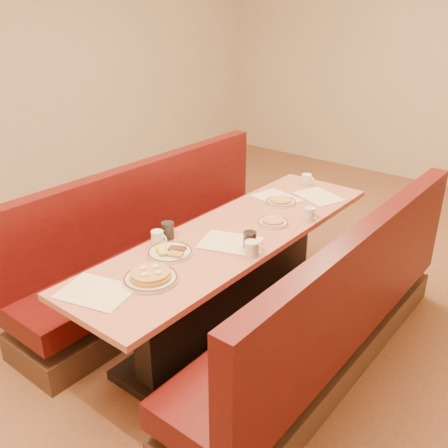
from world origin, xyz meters
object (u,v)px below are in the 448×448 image
Objects in this scene: coffee_mug_b at (158,237)px; coffee_mug_d at (307,179)px; pancake_plate at (151,277)px; eggs_plate at (169,252)px; booth_left at (160,252)px; booth_right at (329,321)px; soda_tumbler_mid at (250,240)px; diner_table at (234,281)px; coffee_mug_a at (252,249)px; soda_tumbler_near at (168,231)px; coffee_mug_c at (310,213)px.

coffee_mug_d reaches higher than coffee_mug_b.
pancake_plate is 1.10× the size of eggs_plate.
booth_left and booth_right have the same top height.
coffee_mug_d reaches higher than pancake_plate.
pancake_plate is 2.73× the size of soda_tumbler_mid.
soda_tumbler_mid is at bearing -74.97° from coffee_mug_d.
booth_right reaches higher than diner_table.
coffee_mug_b is (-0.16, 0.06, 0.03)m from eggs_plate.
eggs_plate is (-0.14, 0.29, -0.01)m from pancake_plate.
pancake_plate is at bearing -132.42° from booth_right.
booth_left is at bearing 146.03° from coffee_mug_a.
booth_right is 1.16m from soda_tumbler_near.
coffee_mug_b is 1.01× the size of soda_tumbler_mid.
diner_table is 8.15× the size of pancake_plate.
coffee_mug_d is at bearing 132.03° from coffee_mug_c.
diner_table is 0.67m from coffee_mug_b.
booth_left reaches higher than coffee_mug_c.
booth_right is at bearing 1.00° from coffee_mug_a.
soda_tumbler_mid reaches higher than coffee_mug_a.
coffee_mug_b is 0.09m from soda_tumbler_near.
soda_tumbler_near is (-0.28, -0.34, 0.43)m from diner_table.
coffee_mug_d is 1.06× the size of soda_tumbler_near.
booth_left is 1.12m from coffee_mug_a.
soda_tumbler_mid reaches higher than pancake_plate.
coffee_mug_a reaches higher than diner_table.
diner_table is 21.87× the size of coffee_mug_c.
soda_tumbler_near is 0.54m from soda_tumbler_mid.
coffee_mug_a is at bearing 14.48° from coffee_mug_b.
soda_tumbler_near reaches higher than pancake_plate.
soda_tumbler_near reaches higher than coffee_mug_d.
coffee_mug_a is (0.28, -0.20, 0.42)m from diner_table.
coffee_mug_c is 1.02× the size of soda_tumbler_mid.
soda_tumbler_near reaches higher than coffee_mug_a.
coffee_mug_a is 0.58m from soda_tumbler_near.
pancake_plate is at bearing -46.22° from booth_left.
diner_table is 1.00× the size of booth_left.
booth_left is at bearing 142.67° from soda_tumbler_near.
coffee_mug_d reaches higher than diner_table.
booth_left is 1.16m from pancake_plate.
diner_table is at bearing 50.93° from soda_tumbler_near.
booth_right is 8.15× the size of pancake_plate.
booth_left is at bearing 127.60° from coffee_mug_b.
soda_tumbler_mid is (0.33, 0.37, 0.04)m from eggs_plate.
soda_tumbler_near is (-0.56, -0.15, 0.01)m from coffee_mug_a.
booth_right is at bearing 0.00° from booth_left.
eggs_plate is 2.32× the size of coffee_mug_a.
coffee_mug_a is (0.40, 0.30, 0.03)m from eggs_plate.
pancake_plate is at bearing -64.35° from eggs_plate.
soda_tumbler_mid is (0.95, -0.13, 0.44)m from booth_left.
diner_table is 0.73m from booth_right.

